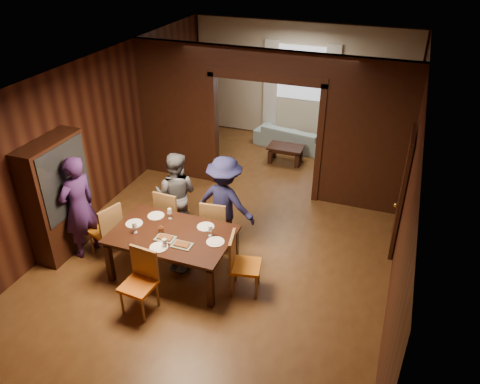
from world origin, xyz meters
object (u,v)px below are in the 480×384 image
at_px(chair_left, 105,229).
at_px(chair_right, 246,264).
at_px(person_grey, 176,195).
at_px(chair_far_l, 172,213).
at_px(chair_far_r, 217,223).
at_px(chair_near, 138,284).
at_px(dining_table, 173,253).
at_px(hutch, 59,197).
at_px(coffee_table, 285,154).
at_px(person_purple, 79,207).
at_px(person_navy, 225,202).
at_px(sofa, 293,137).

relative_size(chair_left, chair_right, 1.00).
relative_size(person_grey, chair_far_l, 1.63).
bearing_deg(chair_far_r, chair_near, 69.34).
relative_size(person_grey, dining_table, 0.85).
height_order(person_grey, hutch, hutch).
bearing_deg(coffee_table, chair_right, -82.27).
xyz_separation_m(dining_table, chair_far_l, (-0.48, 0.90, 0.10)).
xyz_separation_m(person_grey, chair_near, (0.37, -1.95, -0.30)).
bearing_deg(chair_left, chair_right, 106.84).
height_order(person_purple, chair_left, person_purple).
height_order(person_grey, chair_far_l, person_grey).
bearing_deg(chair_far_l, chair_left, 48.39).
bearing_deg(dining_table, person_grey, 113.44).
distance_m(person_navy, chair_far_r, 0.39).
distance_m(sofa, chair_far_r, 4.46).
bearing_deg(chair_near, person_grey, 105.45).
bearing_deg(chair_far_r, sofa, -98.85).
xyz_separation_m(person_purple, chair_far_l, (1.17, 0.93, -0.41)).
bearing_deg(hutch, coffee_table, 59.66).
xyz_separation_m(coffee_table, chair_far_l, (-1.07, -3.55, 0.28)).
relative_size(person_navy, chair_near, 1.69).
relative_size(person_purple, coffee_table, 2.24).
xyz_separation_m(coffee_table, chair_left, (-1.89, -4.37, 0.28)).
xyz_separation_m(sofa, chair_far_l, (-1.02, -4.43, 0.21)).
distance_m(dining_table, chair_far_l, 1.03).
bearing_deg(person_purple, chair_far_r, 126.82).
bearing_deg(coffee_table, hutch, -120.34).
relative_size(coffee_table, chair_near, 0.82).
bearing_deg(person_grey, coffee_table, -115.96).
bearing_deg(coffee_table, person_grey, -106.99).
bearing_deg(person_purple, person_navy, 129.73).
bearing_deg(person_purple, chair_near, 73.35).
bearing_deg(sofa, coffee_table, 103.30).
distance_m(person_purple, coffee_table, 5.06).
bearing_deg(person_navy, chair_near, 83.26).
xyz_separation_m(dining_table, chair_far_r, (0.37, 0.87, 0.10)).
height_order(coffee_table, hutch, hutch).
height_order(person_purple, person_navy, person_purple).
bearing_deg(chair_far_l, coffee_table, -103.85).
bearing_deg(chair_near, coffee_table, 87.52).
bearing_deg(chair_far_r, dining_table, 60.38).
xyz_separation_m(chair_left, chair_far_r, (1.66, 0.80, 0.00)).
distance_m(person_purple, person_navy, 2.37).
distance_m(person_purple, sofa, 5.83).
bearing_deg(chair_left, sofa, 178.94).
height_order(person_grey, chair_right, person_grey).
height_order(chair_far_r, chair_near, same).
xyz_separation_m(sofa, chair_far_r, (-0.17, -4.45, 0.21)).
distance_m(person_navy, chair_near, 2.06).
xyz_separation_m(dining_table, chair_left, (-1.29, 0.08, 0.10)).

